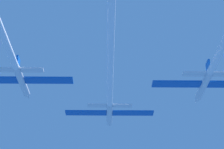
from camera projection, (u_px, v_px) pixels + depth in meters
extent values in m
cylinder|color=silver|center=(109.00, 114.00, 81.50)|extent=(1.07, 9.73, 1.07)
cone|color=silver|center=(109.00, 125.00, 86.85)|extent=(1.05, 2.14, 1.05)
ellipsoid|color=black|center=(109.00, 116.00, 83.63)|extent=(0.75, 1.95, 0.53)
cube|color=#0F51B2|center=(86.00, 113.00, 81.02)|extent=(7.39, 2.14, 0.23)
cube|color=#0F51B2|center=(133.00, 113.00, 81.11)|extent=(7.39, 2.14, 0.23)
cube|color=#0F51B2|center=(110.00, 99.00, 78.56)|extent=(0.28, 1.75, 1.56)
cube|color=silver|center=(97.00, 105.00, 77.79)|extent=(3.33, 1.28, 0.23)
cube|color=silver|center=(122.00, 106.00, 77.84)|extent=(3.33, 1.28, 0.23)
cylinder|color=white|center=(111.00, 33.00, 55.72)|extent=(0.96, 47.42, 0.96)
cylinder|color=silver|center=(22.00, 81.00, 69.19)|extent=(1.07, 9.73, 1.07)
cone|color=silver|center=(28.00, 96.00, 74.55)|extent=(1.05, 2.14, 1.05)
ellipsoid|color=black|center=(24.00, 84.00, 71.32)|extent=(0.75, 1.95, 0.53)
cube|color=#0F51B2|center=(49.00, 80.00, 68.80)|extent=(7.39, 2.14, 0.23)
cube|color=#0F51B2|center=(18.00, 62.00, 66.25)|extent=(0.28, 1.75, 1.56)
cube|color=silver|center=(2.00, 70.00, 65.49)|extent=(3.33, 1.28, 0.23)
cube|color=silver|center=(32.00, 70.00, 65.53)|extent=(3.33, 1.28, 0.23)
cylinder|color=silver|center=(204.00, 85.00, 68.70)|extent=(1.07, 9.73, 1.07)
cone|color=silver|center=(197.00, 100.00, 74.05)|extent=(1.05, 2.14, 1.05)
ellipsoid|color=black|center=(201.00, 88.00, 70.82)|extent=(0.75, 1.95, 0.53)
cube|color=#0F51B2|center=(176.00, 84.00, 68.22)|extent=(7.39, 2.14, 0.23)
cube|color=#0F51B2|center=(208.00, 66.00, 65.75)|extent=(0.28, 1.75, 1.56)
cube|color=silver|center=(194.00, 74.00, 64.99)|extent=(3.33, 1.28, 0.23)
cube|color=silver|center=(224.00, 74.00, 65.04)|extent=(3.33, 1.28, 0.23)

